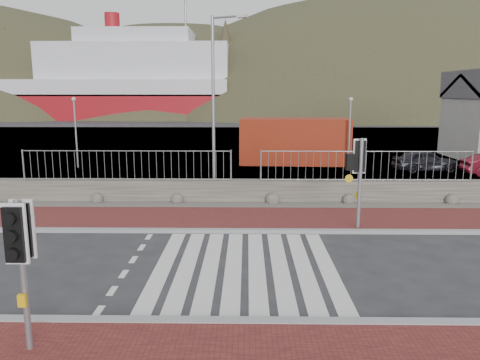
{
  "coord_description": "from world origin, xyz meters",
  "views": [
    {
      "loc": [
        0.04,
        -11.37,
        4.44
      ],
      "look_at": [
        -0.17,
        3.0,
        1.71
      ],
      "focal_mm": 35.0,
      "sensor_mm": 36.0,
      "label": 1
    }
  ],
  "objects_px": {
    "ferry": "(100,86)",
    "shipping_container": "(294,141)",
    "traffic_signal_near": "(21,245)",
    "traffic_signal_far": "(360,164)",
    "streetlight": "(216,98)",
    "car_a": "(425,161)"
  },
  "relations": [
    {
      "from": "traffic_signal_far",
      "to": "shipping_container",
      "type": "height_order",
      "value": "traffic_signal_far"
    },
    {
      "from": "ferry",
      "to": "shipping_container",
      "type": "xyz_separation_m",
      "value": [
        27.66,
        -50.07,
        -3.96
      ]
    },
    {
      "from": "traffic_signal_near",
      "to": "traffic_signal_far",
      "type": "bearing_deg",
      "value": 45.13
    },
    {
      "from": "traffic_signal_far",
      "to": "car_a",
      "type": "xyz_separation_m",
      "value": [
        6.45,
        11.45,
        -1.55
      ]
    },
    {
      "from": "ferry",
      "to": "traffic_signal_far",
      "type": "distance_m",
      "value": 70.48
    },
    {
      "from": "ferry",
      "to": "traffic_signal_far",
      "type": "relative_size",
      "value": 16.75
    },
    {
      "from": "traffic_signal_far",
      "to": "car_a",
      "type": "height_order",
      "value": "traffic_signal_far"
    },
    {
      "from": "ferry",
      "to": "traffic_signal_near",
      "type": "bearing_deg",
      "value": -73.76
    },
    {
      "from": "ferry",
      "to": "traffic_signal_far",
      "type": "height_order",
      "value": "ferry"
    },
    {
      "from": "traffic_signal_near",
      "to": "traffic_signal_far",
      "type": "relative_size",
      "value": 0.91
    },
    {
      "from": "traffic_signal_near",
      "to": "shipping_container",
      "type": "height_order",
      "value": "shipping_container"
    },
    {
      "from": "traffic_signal_near",
      "to": "traffic_signal_far",
      "type": "xyz_separation_m",
      "value": [
        7.33,
        7.46,
        0.21
      ]
    },
    {
      "from": "traffic_signal_near",
      "to": "streetlight",
      "type": "height_order",
      "value": "streetlight"
    },
    {
      "from": "streetlight",
      "to": "shipping_container",
      "type": "relative_size",
      "value": 1.11
    },
    {
      "from": "traffic_signal_far",
      "to": "streetlight",
      "type": "distance_m",
      "value": 7.02
    },
    {
      "from": "ferry",
      "to": "streetlight",
      "type": "distance_m",
      "value": 64.28
    },
    {
      "from": "traffic_signal_far",
      "to": "car_a",
      "type": "bearing_deg",
      "value": -128.32
    },
    {
      "from": "ferry",
      "to": "traffic_signal_near",
      "type": "distance_m",
      "value": 75.01
    },
    {
      "from": "streetlight",
      "to": "car_a",
      "type": "distance_m",
      "value": 13.7
    },
    {
      "from": "shipping_container",
      "to": "car_a",
      "type": "height_order",
      "value": "shipping_container"
    },
    {
      "from": "shipping_container",
      "to": "traffic_signal_far",
      "type": "bearing_deg",
      "value": -84.05
    },
    {
      "from": "traffic_signal_near",
      "to": "streetlight",
      "type": "bearing_deg",
      "value": 78.13
    }
  ]
}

